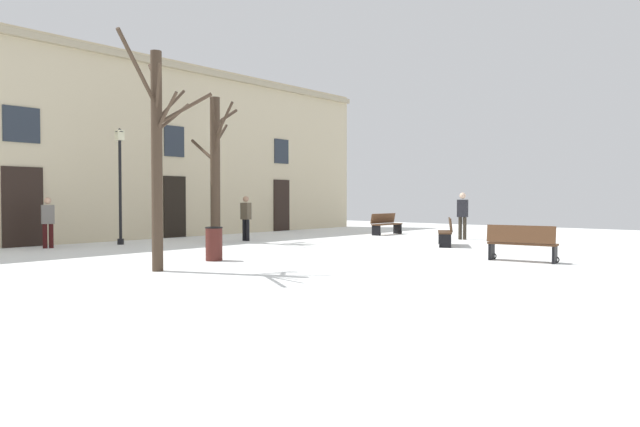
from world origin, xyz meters
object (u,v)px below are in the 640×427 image
Objects in this scene: litter_bin at (214,244)px; tree_near_facade at (157,151)px; tree_right_of_center at (215,163)px; bench_near_center_tree at (446,231)px; bench_far_corner at (522,243)px; person_strolling at (463,213)px; streetlamp at (120,174)px; person_near_bench at (48,220)px; person_by_shop_door at (246,216)px; bench_by_litter_bin at (386,224)px.

tree_near_facade is at bearing -160.93° from litter_bin.
tree_right_of_center is 3.13× the size of bench_near_center_tree.
tree_near_facade is at bearing -39.19° from bench_near_center_tree.
bench_far_corner is 7.59m from person_strolling.
streetlamp reaches higher than person_near_bench.
person_near_bench is (-2.30, 0.41, -1.56)m from streetlamp.
tree_right_of_center is 2.88× the size of person_strolling.
tree_right_of_center is at bearing 42.68° from tree_near_facade.
bench_near_center_tree is at bearing -58.90° from tree_right_of_center.
streetlamp reaches higher than person_by_shop_door.
bench_near_center_tree is (-3.47, -4.85, 0.01)m from bench_by_litter_bin.
tree_right_of_center is 2.32m from person_by_shop_door.
streetlamp is (3.13, 7.21, -0.20)m from tree_near_facade.
person_by_shop_door is (3.95, -2.06, -1.52)m from streetlamp.
person_by_shop_door reaches higher than bench_near_center_tree.
person_by_shop_door is 8.37m from person_strolling.
person_near_bench is (-9.27, 9.23, 0.42)m from bench_near_center_tree.
bench_far_corner is at bearing -83.39° from tree_right_of_center.
person_by_shop_door is at bearing 36.00° from tree_near_facade.
bench_near_center_tree is 0.99× the size of person_by_shop_door.
person_near_bench is at bearing 18.07° from bench_far_corner.
bench_by_litter_bin is at bearing -109.55° from person_by_shop_door.
bench_far_corner is at bearing 120.47° from person_strolling.
person_near_bench reaches higher than litter_bin.
person_near_bench reaches higher than bench_near_center_tree.
streetlamp is 2.23× the size of bench_by_litter_bin.
person_strolling reaches higher than bench_far_corner.
bench_far_corner is (3.98, -12.57, -1.99)m from streetlamp.
person_by_shop_door is at bearing 38.15° from person_strolling.
tree_near_facade reaches higher than person_near_bench.
tree_near_facade is at bearing -113.47° from streetlamp.
person_near_bench is (-6.25, 2.47, -0.03)m from person_by_shop_door.
bench_by_litter_bin is at bearing 179.37° from person_near_bench.
person_near_bench is 0.90× the size of person_strolling.
bench_near_center_tree is (7.99, -2.35, 0.05)m from litter_bin.
bench_near_center_tree is at bearing 99.64° from person_strolling.
bench_near_center_tree is at bearing 153.47° from person_near_bench.
bench_near_center_tree is 0.92× the size of person_strolling.
bench_far_corner is at bearing -72.41° from streetlamp.
person_strolling reaches higher than person_near_bench.
tree_right_of_center is 3.20× the size of person_near_bench.
person_strolling is (13.08, -0.69, -1.64)m from tree_near_facade.
streetlamp is 4.62× the size of litter_bin.
litter_bin is 0.53× the size of person_near_bench.
tree_near_facade is at bearing 45.24° from bench_far_corner.
person_near_bench reaches higher than bench_far_corner.
person_strolling reaches higher than litter_bin.
bench_far_corner is at bearing -50.65° from litter_bin.
streetlamp is 4.71m from person_by_shop_door.
bench_by_litter_bin is 5.96m from bench_near_center_tree.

